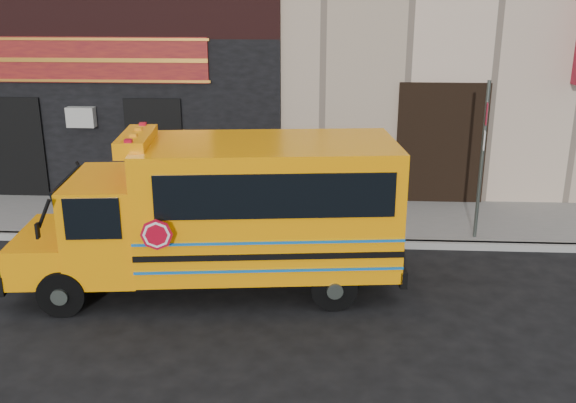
# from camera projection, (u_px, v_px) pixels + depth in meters

# --- Properties ---
(ground) EXTENTS (120.00, 120.00, 0.00)m
(ground) POSITION_uv_depth(u_px,v_px,m) (260.00, 299.00, 11.46)
(ground) COLOR black
(ground) RESTS_ON ground
(curb) EXTENTS (40.00, 0.20, 0.15)m
(curb) POSITION_uv_depth(u_px,v_px,m) (272.00, 241.00, 13.91)
(curb) COLOR gray
(curb) RESTS_ON ground
(sidewalk) EXTENTS (40.00, 3.00, 0.15)m
(sidewalk) POSITION_uv_depth(u_px,v_px,m) (277.00, 218.00, 15.33)
(sidewalk) COLOR slate
(sidewalk) RESTS_ON ground
(school_bus) EXTENTS (7.09, 2.87, 2.92)m
(school_bus) POSITION_uv_depth(u_px,v_px,m) (231.00, 210.00, 11.47)
(school_bus) COLOR black
(school_bus) RESTS_ON ground
(sign_pole) EXTENTS (0.09, 0.31, 3.53)m
(sign_pole) POSITION_uv_depth(u_px,v_px,m) (482.00, 157.00, 13.42)
(sign_pole) COLOR #454D47
(sign_pole) RESTS_ON ground
(bicycle) EXTENTS (1.90, 0.94, 1.10)m
(bicycle) POSITION_uv_depth(u_px,v_px,m) (180.00, 247.00, 12.33)
(bicycle) COLOR black
(bicycle) RESTS_ON ground
(cyclist) EXTENTS (0.55, 0.69, 1.66)m
(cyclist) POSITION_uv_depth(u_px,v_px,m) (177.00, 234.00, 12.22)
(cyclist) COLOR black
(cyclist) RESTS_ON ground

